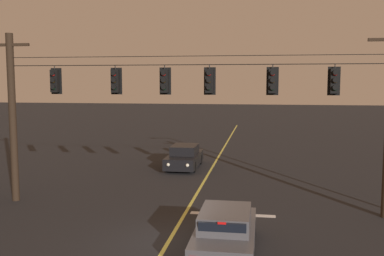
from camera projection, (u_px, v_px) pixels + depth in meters
ground_plane at (167, 244)px, 14.51m from camera, size 180.00×180.00×0.00m
lane_centre_stripe at (206, 178)px, 24.47m from camera, size 0.14×60.00×0.01m
stop_bar_paint at (233, 214)px, 17.69m from camera, size 3.40×0.36×0.01m
signal_span_assembly at (188, 117)px, 18.17m from camera, size 17.46×0.32×7.38m
traffic_light_leftmost at (55, 81)px, 18.91m from camera, size 0.48×0.41×1.22m
traffic_light_left_inner at (115, 81)px, 18.48m from camera, size 0.48×0.41×1.22m
traffic_light_centre at (164, 81)px, 18.15m from camera, size 0.48×0.41×1.22m
traffic_light_right_inner at (209, 81)px, 17.86m from camera, size 0.48×0.41×1.22m
traffic_light_rightmost at (273, 81)px, 17.47m from camera, size 0.48×0.41×1.22m
traffic_light_far_right at (335, 81)px, 17.10m from camera, size 0.48×0.41×1.22m
car_waiting_near_lane at (225, 232)px, 13.69m from camera, size 1.80×4.33×1.39m
car_oncoming_lead at (184, 157)px, 27.31m from camera, size 1.80×4.42×1.39m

